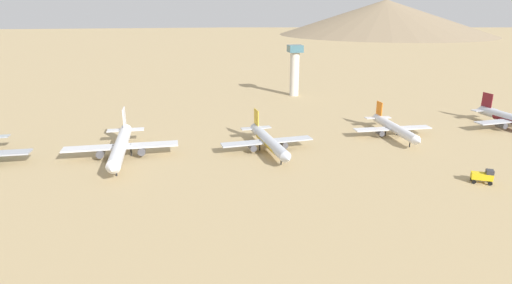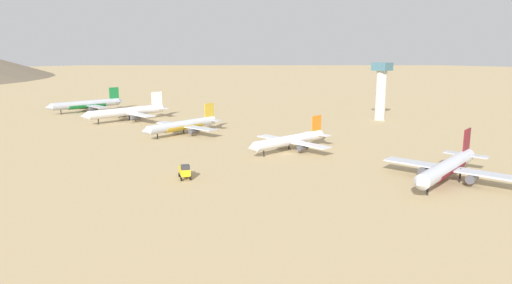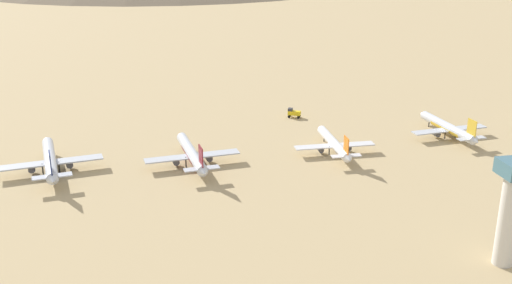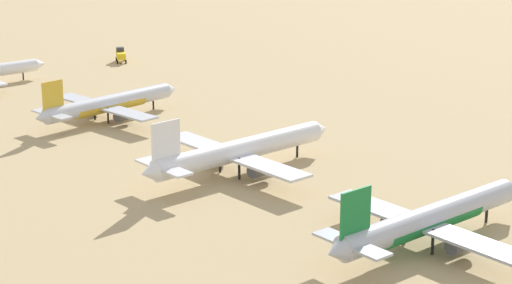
{
  "view_description": "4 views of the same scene",
  "coord_description": "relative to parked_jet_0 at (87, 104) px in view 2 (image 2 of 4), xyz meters",
  "views": [
    {
      "loc": [
        131.07,
        -76.45,
        44.74
      ],
      "look_at": [
        4.62,
        -53.85,
        3.64
      ],
      "focal_mm": 29.51,
      "sensor_mm": 36.0,
      "label": 1
    },
    {
      "loc": [
        102.67,
        92.84,
        31.68
      ],
      "look_at": [
        10.69,
        -2.79,
        4.79
      ],
      "focal_mm": 31.67,
      "sensor_mm": 36.0,
      "label": 2
    },
    {
      "loc": [
        -197.25,
        65.76,
        76.72
      ],
      "look_at": [
        0.39,
        25.44,
        4.51
      ],
      "focal_mm": 42.99,
      "sensor_mm": 36.0,
      "label": 3
    },
    {
      "loc": [
        -96.74,
        -218.33,
        52.7
      ],
      "look_at": [
        9.17,
        -93.08,
        3.93
      ],
      "focal_mm": 65.39,
      "sensor_mm": 36.0,
      "label": 4
    }
  ],
  "objects": [
    {
      "name": "ground_plane",
      "position": [
        -2.83,
        139.04,
        -4.02
      ],
      "size": [
        1800.0,
        1800.0,
        0.0
      ],
      "primitive_type": "plane",
      "color": "tan"
    },
    {
      "name": "parked_jet_3",
      "position": [
        -6.57,
        137.23,
        -0.58
      ],
      "size": [
        35.36,
        28.65,
        10.22
      ],
      "color": "white",
      "rests_on": "ground"
    },
    {
      "name": "control_tower",
      "position": [
        -86.38,
        121.54,
        10.83
      ],
      "size": [
        7.2,
        7.2,
        26.37
      ],
      "color": "beige",
      "rests_on": "ground"
    },
    {
      "name": "parked_jet_1",
      "position": [
        -0.11,
        43.16,
        0.16
      ],
      "size": [
        42.99,
        34.84,
        12.42
      ],
      "color": "white",
      "rests_on": "ground"
    },
    {
      "name": "parked_jet_2",
      "position": [
        1.4,
        89.31,
        -0.4
      ],
      "size": [
        37.71,
        30.73,
        10.87
      ],
      "color": "silver",
      "rests_on": "ground"
    },
    {
      "name": "parked_jet_0",
      "position": [
        0.0,
        0.0,
        0.0
      ],
      "size": [
        41.76,
        33.81,
        12.08
      ],
      "color": "#B2B7C1",
      "rests_on": "ground"
    },
    {
      "name": "parked_jet_4",
      "position": [
        -7.62,
        187.58,
        -0.22
      ],
      "size": [
        39.6,
        32.27,
        11.42
      ],
      "color": "silver",
      "rests_on": "ground"
    },
    {
      "name": "service_truck",
      "position": [
        36.75,
        140.4,
        -1.94
      ],
      "size": [
        4.67,
        5.7,
        3.9
      ],
      "color": "yellow",
      "rests_on": "ground"
    }
  ]
}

